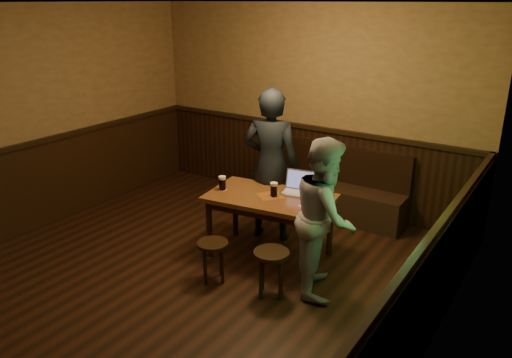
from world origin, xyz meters
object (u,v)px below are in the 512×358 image
object	(u,v)px
pint_mid	(274,190)
pub_table	(270,204)
laptop	(299,187)
pint_right	(311,199)
person_grey	(325,216)
pint_left	(222,183)
person_suit	(271,165)
stool_left	(213,250)
stool_right	(271,260)
bench	(327,192)

from	to	relation	value
pint_mid	pub_table	bearing A→B (deg)	-175.58
pint_mid	laptop	size ratio (longest dim) A/B	0.43
pint_right	person_grey	bearing A→B (deg)	-40.94
pint_left	laptop	size ratio (longest dim) A/B	0.43
person_suit	pint_left	bearing A→B (deg)	47.67
pint_mid	stool_left	bearing A→B (deg)	-107.95
person_suit	stool_right	bearing A→B (deg)	105.97
pint_left	person_grey	distance (m)	1.38
pint_right	pint_mid	bearing A→B (deg)	177.71
pint_right	laptop	xyz separation A→B (m)	(-0.31, 0.29, -0.02)
pint_left	person_grey	world-z (taller)	person_grey
pint_mid	pint_right	bearing A→B (deg)	-2.29
bench	pub_table	world-z (taller)	bench
laptop	person_suit	world-z (taller)	person_suit
pint_mid	pint_right	world-z (taller)	pint_right
stool_right	bench	bearing A→B (deg)	101.56
pub_table	pint_right	distance (m)	0.55
pub_table	laptop	size ratio (longest dim) A/B	3.84
pint_mid	person_suit	size ratio (longest dim) A/B	0.09
stool_right	pint_left	size ratio (longest dim) A/B	2.87
stool_left	pint_left	distance (m)	0.87
laptop	person_grey	distance (m)	0.82
bench	pub_table	xyz separation A→B (m)	(0.00, -1.50, 0.34)
pub_table	stool_right	bearing A→B (deg)	-64.84
pub_table	pint_right	world-z (taller)	pint_right
person_grey	bench	bearing A→B (deg)	-0.23
pint_right	person_suit	size ratio (longest dim) A/B	0.09
pint_mid	person_suit	bearing A→B (deg)	125.65
bench	person_grey	size ratio (longest dim) A/B	1.37
stool_left	person_grey	distance (m)	1.23
pub_table	bench	bearing A→B (deg)	81.96
bench	pint_left	distance (m)	1.82
pint_left	pint_right	world-z (taller)	pint_right
stool_right	pint_mid	distance (m)	0.91
pint_mid	pint_right	distance (m)	0.47
person_suit	stool_left	bearing A→B (deg)	76.24
stool_right	pint_right	bearing A→B (deg)	84.19
person_suit	laptop	bearing A→B (deg)	143.84
stool_right	person_suit	xyz separation A→B (m)	(-0.72, 1.13, 0.55)
bench	pub_table	distance (m)	1.54
person_grey	stool_right	bearing A→B (deg)	112.88
stool_left	laptop	size ratio (longest dim) A/B	1.14
person_grey	person_suit	bearing A→B (deg)	31.59
pint_right	person_suit	bearing A→B (deg)	149.71
stool_right	person_suit	size ratio (longest dim) A/B	0.26
stool_right	person_suit	bearing A→B (deg)	122.52
pub_table	pint_mid	size ratio (longest dim) A/B	8.90
stool_left	person_suit	distance (m)	1.37
pint_left	person_suit	size ratio (longest dim) A/B	0.09
pint_mid	laptop	xyz separation A→B (m)	(0.16, 0.27, -0.02)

